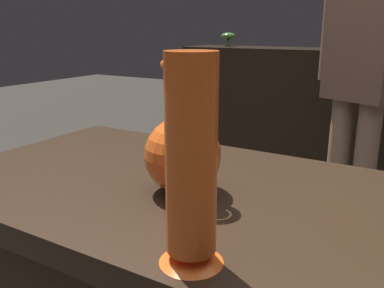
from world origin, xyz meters
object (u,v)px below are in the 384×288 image
vase_centerpiece (183,150)px  visitor_center_back (361,69)px  shelf_vase_far_left (228,36)px  vase_tall_behind (191,169)px  shelf_vase_center (371,37)px

vase_centerpiece → visitor_center_back: visitor_center_back is taller
shelf_vase_far_left → vase_tall_behind: bearing=-64.9°
shelf_vase_far_left → vase_centerpiece: bearing=-65.9°
shelf_vase_center → visitor_center_back: visitor_center_back is taller
shelf_vase_far_left → visitor_center_back: size_ratio=0.07×
vase_centerpiece → shelf_vase_center: bearing=89.4°
vase_centerpiece → vase_tall_behind: bearing=-55.3°
vase_centerpiece → visitor_center_back: size_ratio=0.17×
vase_tall_behind → visitor_center_back: visitor_center_back is taller
visitor_center_back → vase_centerpiece: bearing=108.7°
vase_centerpiece → vase_tall_behind: (0.15, -0.22, 0.05)m
vase_centerpiece → shelf_vase_far_left: shelf_vase_far_left is taller
vase_centerpiece → visitor_center_back: (0.10, 1.44, 0.05)m
vase_tall_behind → shelf_vase_far_left: 2.76m
vase_centerpiece → visitor_center_back: bearing=86.0°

